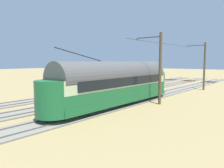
{
  "coord_description": "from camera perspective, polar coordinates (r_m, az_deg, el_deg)",
  "views": [
    {
      "loc": [
        -17.05,
        16.67,
        4.28
      ],
      "look_at": [
        -3.47,
        -0.1,
        2.06
      ],
      "focal_mm": 35.26,
      "sensor_mm": 36.0,
      "label": 1
    }
  ],
  "objects": [
    {
      "name": "catenary_pole_foreground",
      "position": [
        35.83,
        22.73,
        4.52
      ],
      "size": [
        2.98,
        0.28,
        7.11
      ],
      "color": "#4C3D28",
      "rests_on": "ground"
    },
    {
      "name": "catenary_pole_mid_near",
      "position": [
        22.33,
        12.19,
        4.31
      ],
      "size": [
        2.98,
        0.28,
        7.11
      ],
      "color": "#4C3D28",
      "rests_on": "ground"
    },
    {
      "name": "overhead_wire_run",
      "position": [
        30.61,
        14.73,
        9.97
      ],
      "size": [
        2.77,
        18.46,
        0.18
      ],
      "color": "black",
      "rests_on": "ground"
    },
    {
      "name": "track_streetcar_siding",
      "position": [
        21.65,
        2.06,
        -5.39
      ],
      "size": [
        2.8,
        80.0,
        0.18
      ],
      "color": "slate",
      "rests_on": "ground"
    },
    {
      "name": "track_third_siding",
      "position": [
        27.6,
        -12.36,
        -3.08
      ],
      "size": [
        2.8,
        80.0,
        0.18
      ],
      "color": "slate",
      "rests_on": "ground"
    },
    {
      "name": "ground_plane",
      "position": [
        24.22,
        -6.56,
        -4.35
      ],
      "size": [
        220.0,
        220.0,
        0.0
      ],
      "primitive_type": "plane",
      "color": "#937F51"
    },
    {
      "name": "vintage_streetcar",
      "position": [
        20.94,
        1.28,
        0.33
      ],
      "size": [
        2.65,
        17.12,
        5.11
      ],
      "color": "#196033",
      "rests_on": "ground"
    },
    {
      "name": "track_adjacent_siding",
      "position": [
        24.43,
        -6.03,
        -4.13
      ],
      "size": [
        2.8,
        80.0,
        0.18
      ],
      "color": "slate",
      "rests_on": "ground"
    }
  ]
}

